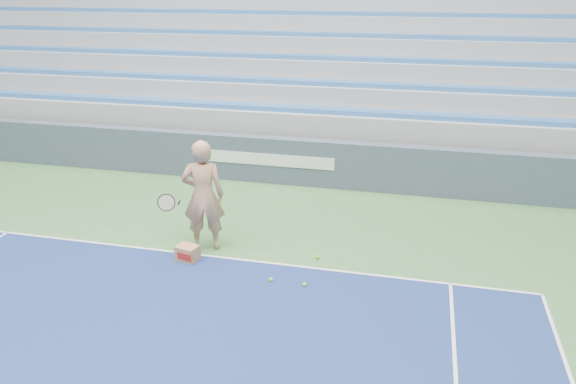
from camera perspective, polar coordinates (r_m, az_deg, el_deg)
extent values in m
cube|color=white|center=(10.03, -8.08, -6.43)|extent=(10.97, 0.05, 0.00)
cube|color=#3C4A5C|center=(13.33, -1.98, 3.30)|extent=(30.00, 0.30, 1.10)
cube|color=white|center=(13.17, -2.17, 3.30)|extent=(3.20, 0.02, 0.28)
cube|color=#989BA0|center=(17.60, 2.01, 7.67)|extent=(30.00, 8.50, 1.10)
cube|color=#989BA0|center=(17.44, 2.04, 10.23)|extent=(30.00, 8.50, 0.50)
cube|color=#3269B4|center=(13.68, -1.27, 8.55)|extent=(29.60, 0.42, 0.11)
cube|color=#989BA0|center=(17.76, 2.34, 12.06)|extent=(30.00, 7.65, 0.50)
cube|color=#3269B4|center=(14.39, -0.41, 11.21)|extent=(29.60, 0.42, 0.11)
cube|color=#989BA0|center=(18.10, 2.64, 13.82)|extent=(30.00, 6.80, 0.50)
cube|color=#3269B4|center=(15.13, 0.39, 13.60)|extent=(29.60, 0.42, 0.11)
cube|color=#989BA0|center=(18.47, 2.93, 15.52)|extent=(30.00, 5.95, 0.50)
cube|color=#3269B4|center=(15.90, 1.12, 15.77)|extent=(29.60, 0.42, 0.11)
cube|color=#989BA0|center=(18.84, 3.22, 17.15)|extent=(30.00, 5.10, 0.50)
cube|color=#3269B4|center=(16.69, 1.80, 17.73)|extent=(29.60, 0.42, 0.11)
cube|color=#989BA0|center=(19.23, 3.49, 18.71)|extent=(30.00, 4.25, 0.50)
cube|color=#989BA0|center=(21.63, 4.70, 18.40)|extent=(31.00, 0.40, 7.30)
imported|color=tan|center=(9.95, -8.61, -0.38)|extent=(0.84, 0.66, 2.02)
cylinder|color=black|center=(9.89, -11.01, -1.05)|extent=(0.12, 0.27, 0.08)
cylinder|color=beige|center=(9.66, -12.26, -1.05)|extent=(0.29, 0.16, 0.28)
torus|color=black|center=(9.66, -12.26, -1.05)|extent=(0.31, 0.18, 0.30)
cube|color=#A77850|center=(9.91, -10.16, -6.13)|extent=(0.42, 0.36, 0.27)
cube|color=#B21E19|center=(9.79, -10.49, -6.50)|extent=(0.29, 0.08, 0.12)
sphere|color=#B5D02A|center=(10.18, -10.63, -6.03)|extent=(0.07, 0.07, 0.07)
sphere|color=#B5D02A|center=(9.16, -1.74, -8.89)|extent=(0.07, 0.07, 0.07)
sphere|color=#B5D02A|center=(9.86, 3.02, -6.62)|extent=(0.07, 0.07, 0.07)
sphere|color=#B5D02A|center=(9.03, 1.69, -9.38)|extent=(0.07, 0.07, 0.07)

